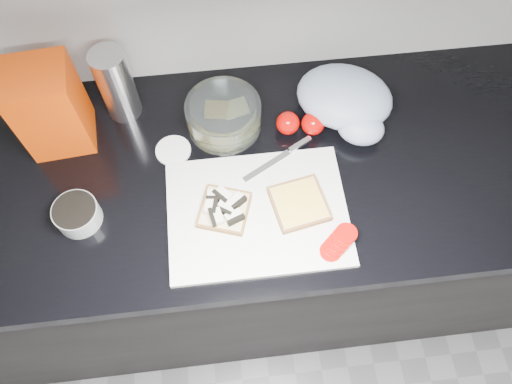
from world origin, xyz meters
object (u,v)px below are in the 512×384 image
(bread_bag, at_px, (50,108))
(steel_canister, at_px, (116,85))
(glass_bowl, at_px, (224,116))
(cutting_board, at_px, (258,213))

(bread_bag, xyz_separation_m, steel_canister, (0.14, 0.06, -0.01))
(glass_bowl, xyz_separation_m, bread_bag, (-0.39, 0.01, 0.07))
(bread_bag, bearing_deg, steel_canister, 17.80)
(glass_bowl, bearing_deg, cutting_board, -78.12)
(bread_bag, relative_size, steel_canister, 1.14)
(glass_bowl, distance_m, steel_canister, 0.26)
(cutting_board, distance_m, bread_bag, 0.52)
(cutting_board, bearing_deg, bread_bag, 148.99)
(bread_bag, height_order, steel_canister, bread_bag)
(steel_canister, bearing_deg, cutting_board, -47.67)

